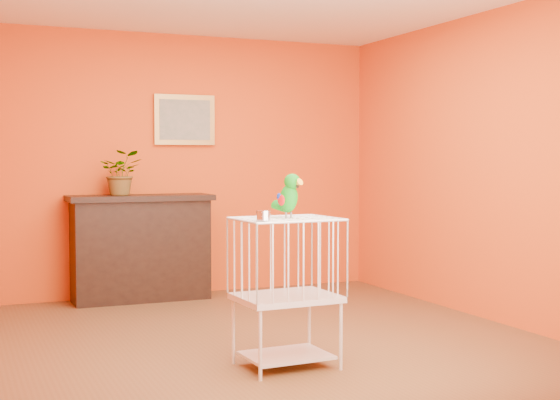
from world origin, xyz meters
name	(u,v)px	position (x,y,z in m)	size (l,w,h in m)	color
ground	(268,340)	(0.00, 0.00, 0.00)	(4.50, 4.50, 0.00)	brown
room_shell	(268,128)	(0.00, 0.00, 1.58)	(4.50, 4.50, 4.50)	#D14913
console_cabinet	(141,248)	(-0.50, 2.01, 0.51)	(1.37, 0.49, 1.01)	black
potted_plant	(122,178)	(-0.68, 2.02, 1.18)	(0.38, 0.43, 0.33)	#26722D
framed_picture	(185,120)	(0.00, 2.22, 1.75)	(0.62, 0.04, 0.50)	#C09644
birdcage	(286,290)	(-0.17, -0.75, 0.51)	(0.65, 0.51, 0.97)	silver
feed_cup	(263,215)	(-0.40, -0.91, 1.01)	(0.09, 0.09, 0.06)	silver
parrot	(289,195)	(-0.15, -0.74, 1.12)	(0.16, 0.26, 0.29)	#59544C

